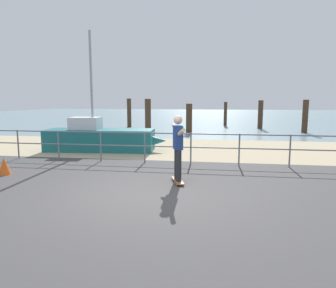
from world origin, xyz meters
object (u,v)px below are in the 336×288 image
(sailboat, at_px, (104,139))
(skateboarder, at_px, (178,144))
(traffic_cone, at_px, (4,166))
(skateboard, at_px, (178,181))

(sailboat, distance_m, skateboarder, 5.84)
(sailboat, height_order, traffic_cone, sailboat)
(skateboard, bearing_deg, sailboat, 128.87)
(sailboat, xyz_separation_m, skateboarder, (3.65, -4.53, 0.50))
(skateboarder, relative_size, traffic_cone, 3.30)
(skateboard, distance_m, traffic_cone, 4.96)
(skateboarder, bearing_deg, sailboat, 128.87)
(skateboard, xyz_separation_m, skateboarder, (-0.00, -0.00, 0.95))
(sailboat, distance_m, skateboard, 5.84)
(sailboat, bearing_deg, skateboarder, -51.13)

